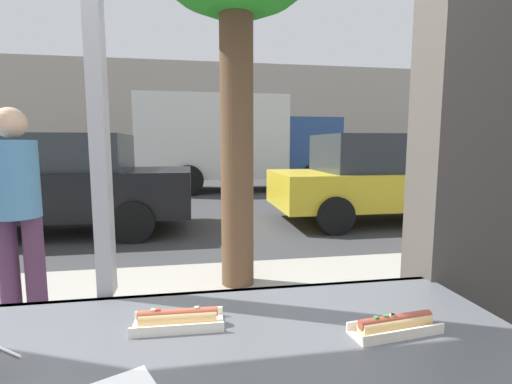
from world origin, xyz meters
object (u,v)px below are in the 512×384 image
at_px(parked_car_yellow, 379,178).
at_px(pedestrian, 17,205).
at_px(parked_car_black, 54,183).
at_px(hotdog_tray_far, 395,324).
at_px(box_truck, 234,141).
at_px(hotdog_tray_near, 178,319).

distance_m(parked_car_yellow, pedestrian, 6.14).
relative_size(parked_car_black, parked_car_yellow, 1.10).
relative_size(hotdog_tray_far, parked_car_black, 0.06).
distance_m(parked_car_black, box_truck, 6.64).
xyz_separation_m(hotdog_tray_near, pedestrian, (-1.22, 1.92, 0.05)).
xyz_separation_m(hotdog_tray_near, parked_car_black, (-2.26, 5.69, -0.15)).
height_order(hotdog_tray_near, box_truck, box_truck).
bearing_deg(parked_car_black, parked_car_yellow, -0.00).
relative_size(box_truck, pedestrian, 3.89).
bearing_deg(box_truck, parked_car_black, -123.87).
height_order(hotdog_tray_near, parked_car_yellow, parked_car_yellow).
height_order(hotdog_tray_near, hotdog_tray_far, same).
xyz_separation_m(parked_car_black, parked_car_yellow, (5.89, -0.00, -0.00)).
bearing_deg(parked_car_yellow, parked_car_black, 180.00).
bearing_deg(pedestrian, parked_car_black, 105.48).
bearing_deg(hotdog_tray_near, hotdog_tray_far, -13.23).
xyz_separation_m(hotdog_tray_far, parked_car_yellow, (3.05, 5.83, -0.16)).
xyz_separation_m(parked_car_black, box_truck, (3.67, 5.47, 0.77)).
xyz_separation_m(box_truck, pedestrian, (-2.63, -9.24, -0.57)).
bearing_deg(pedestrian, hotdog_tray_far, -48.94).
xyz_separation_m(parked_car_yellow, pedestrian, (-4.84, -3.77, 0.20)).
bearing_deg(box_truck, hotdog_tray_near, -97.21).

